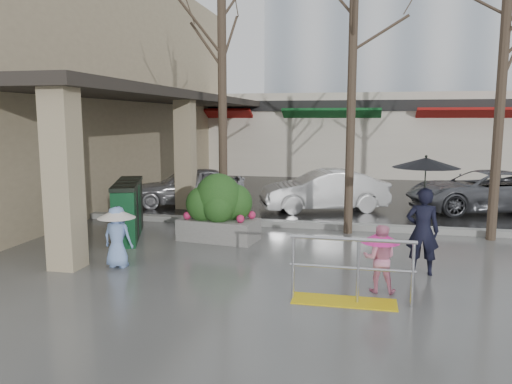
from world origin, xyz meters
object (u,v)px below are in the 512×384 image
at_px(child_blue, 117,230).
at_px(car_a, 188,186).
at_px(tree_midwest, 354,14).
at_px(woman, 424,203).
at_px(tree_west, 222,26).
at_px(car_b, 324,190).
at_px(news_boxes, 128,209).
at_px(car_c, 483,191).
at_px(handrail, 349,279).
at_px(planter, 219,208).
at_px(child_pink, 380,254).
at_px(tree_mideast, 506,25).

relative_size(child_blue, car_a, 0.32).
relative_size(tree_midwest, woman, 3.22).
relative_size(tree_west, car_b, 1.78).
bearing_deg(news_boxes, car_c, 9.76).
xyz_separation_m(woman, car_b, (-2.24, 5.96, -0.68)).
bearing_deg(handrail, planter, 131.85).
bearing_deg(car_c, child_pink, -37.23).
bearing_deg(child_pink, car_c, -109.29).
bearing_deg(news_boxes, child_pink, -45.70).
distance_m(child_blue, car_c, 11.15).
bearing_deg(handrail, tree_west, 124.99).
height_order(tree_west, tree_midwest, tree_midwest).
xyz_separation_m(car_a, car_c, (9.15, 0.84, 0.00)).
relative_size(tree_west, child_pink, 6.09).
relative_size(planter, car_a, 0.51).
bearing_deg(tree_mideast, child_pink, -122.43).
bearing_deg(tree_mideast, tree_west, -180.00).
bearing_deg(child_blue, car_c, -133.39).
xyz_separation_m(handrail, tree_midwest, (-0.16, 4.80, 4.86)).
relative_size(woman, child_pink, 1.95).
relative_size(tree_mideast, car_c, 1.43).
bearing_deg(child_pink, tree_midwest, -78.44).
relative_size(car_a, car_b, 0.97).
distance_m(car_a, car_b, 4.41).
relative_size(child_pink, child_blue, 0.95).
height_order(planter, car_a, planter).
height_order(woman, child_pink, woman).
distance_m(woman, planter, 4.69).
xyz_separation_m(handrail, car_b, (-0.99, 7.70, 0.25)).
height_order(tree_west, planter, tree_west).
bearing_deg(tree_west, car_a, 124.38).
bearing_deg(woman, child_blue, 10.78).
height_order(planter, car_b, planter).
bearing_deg(planter, tree_midwest, 25.01).
bearing_deg(news_boxes, car_a, 70.61).
relative_size(tree_west, tree_midwest, 0.97).
xyz_separation_m(child_pink, news_boxes, (-5.77, 2.67, 0.03)).
height_order(child_blue, planter, planter).
distance_m(woman, car_b, 6.41).
bearing_deg(car_a, planter, 6.02).
height_order(tree_midwest, news_boxes, tree_midwest).
relative_size(tree_mideast, car_b, 1.70).
distance_m(child_pink, news_boxes, 6.36).
bearing_deg(news_boxes, tree_west, 17.37).
relative_size(tree_west, news_boxes, 2.81).
relative_size(tree_mideast, planter, 3.42).
bearing_deg(tree_west, car_b, 50.70).
bearing_deg(woman, tree_west, -30.66).
bearing_deg(car_b, car_c, 80.94).
relative_size(tree_midwest, car_b, 1.83).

